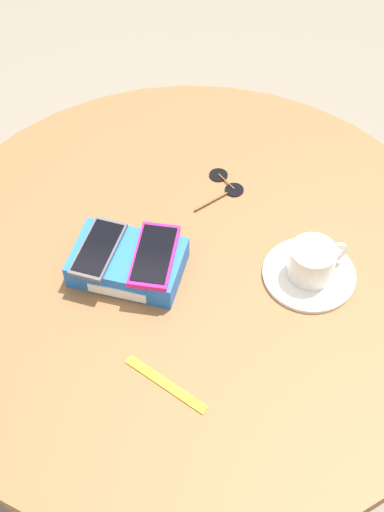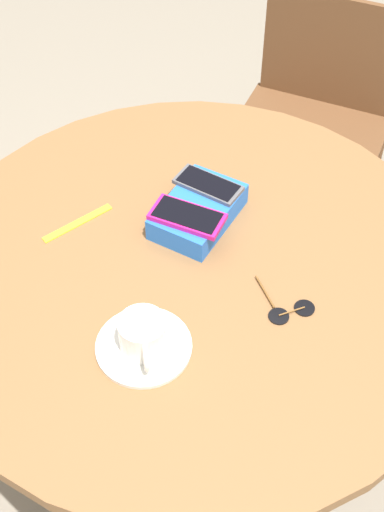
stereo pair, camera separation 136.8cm
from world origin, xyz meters
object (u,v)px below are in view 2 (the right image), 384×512
Objects in this scene: lanyard_strap at (78,223)px; sunglasses at (288,310)px; phone_magenta at (187,217)px; round_table at (192,301)px; phone_gray at (208,185)px; chair_near_window at (310,129)px; coffee_cup at (143,335)px; saucer at (144,346)px; phone_box at (198,211)px.

sunglasses is (0.03, 0.46, 0.00)m from lanyard_strap.
phone_magenta is 0.23m from lanyard_strap.
phone_gray reaches higher than round_table.
lanyard_strap is 0.99m from chair_near_window.
lanyard_strap is 1.24× the size of sunglasses.
phone_gray is at bearing 126.80° from lanyard_strap.
coffee_cup is at bearing 9.24° from phone_magenta.
round_table is 0.24m from phone_gray.
saucer is 1.07× the size of lanyard_strap.
phone_magenta is (0.10, 0.00, 0.00)m from phone_gray.
phone_gray is 0.18× the size of chair_near_window.
saucer is at bearing 9.04° from phone_magenta.
sunglasses is (0.03, 0.21, 0.12)m from round_table.
phone_gray is 0.10m from phone_magenta.
chair_near_window is (-1.12, -0.03, -0.37)m from coffee_cup.
round_table is at bearing -98.63° from sunglasses.
phone_box is at bearing 0.72° from phone_gray.
phone_box reaches higher than sunglasses.
phone_box is 1.62× the size of sunglasses.
round_table is 0.25m from saucer.
phone_gray is at bearing -179.28° from phone_box.
round_table is 0.28m from lanyard_strap.
phone_box is 1.98× the size of coffee_cup.
phone_gray reaches higher than phone_box.
phone_magenta is 0.91× the size of lanyard_strap.
phone_magenta is at bearing 105.69° from lanyard_strap.
lanyard_strap is at bearing -129.36° from saucer.
round_table is at bearing -178.47° from saucer.
chair_near_window is at bearing -178.74° from saucer.
saucer is at bearing 7.58° from phone_box.
phone_gray is 0.90× the size of lanyard_strap.
lanyard_strap is (-0.21, -0.26, -0.00)m from saucer.
saucer is 0.04m from coffee_cup.
phone_gray is 0.38m from coffee_cup.
sunglasses is (0.14, 0.25, -0.02)m from phone_box.
phone_magenta is 0.85× the size of saucer.
phone_gray reaches higher than sunglasses.
round_table is 7.28× the size of phone_magenta.
coffee_cup is at bearing 7.76° from phone_box.
sunglasses is at bearing 59.82° from phone_box.
chair_near_window reaches higher than saucer.
lanyard_strap is (0.11, -0.22, -0.02)m from phone_box.
saucer is 0.34m from lanyard_strap.
phone_box is at bearing -120.18° from sunglasses.
phone_magenta is (-0.06, -0.04, 0.17)m from round_table.
phone_magenta is (0.05, -0.00, 0.03)m from phone_box.
coffee_cup is 0.34m from lanyard_strap.
phone_magenta reaches higher than sunglasses.
sunglasses is at bearing 69.38° from phone_magenta.
phone_gray is 0.32m from sunglasses.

